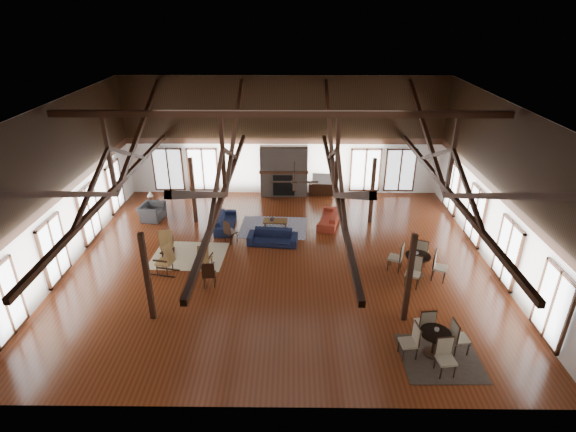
{
  "coord_description": "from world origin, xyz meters",
  "views": [
    {
      "loc": [
        0.43,
        -15.04,
        9.15
      ],
      "look_at": [
        0.27,
        1.0,
        1.48
      ],
      "focal_mm": 28.0,
      "sensor_mm": 36.0,
      "label": 1
    }
  ],
  "objects_px": {
    "sofa_navy_left": "(225,221)",
    "coffee_table": "(275,222)",
    "armchair": "(152,212)",
    "tv_console": "(321,189)",
    "cafe_table_near": "(435,339)",
    "cafe_table_far": "(417,261)",
    "sofa_orange": "(329,218)",
    "sofa_navy_front": "(273,237)"
  },
  "relations": [
    {
      "from": "sofa_navy_left",
      "to": "coffee_table",
      "type": "xyz_separation_m",
      "value": [
        2.24,
        -0.09,
        0.05
      ]
    },
    {
      "from": "sofa_orange",
      "to": "coffee_table",
      "type": "xyz_separation_m",
      "value": [
        -2.42,
        -0.5,
        0.05
      ]
    },
    {
      "from": "coffee_table",
      "to": "cafe_table_near",
      "type": "relative_size",
      "value": 0.54
    },
    {
      "from": "coffee_table",
      "to": "sofa_orange",
      "type": "bearing_deg",
      "value": 15.46
    },
    {
      "from": "sofa_navy_front",
      "to": "sofa_navy_left",
      "type": "distance_m",
      "value": 2.63
    },
    {
      "from": "sofa_navy_front",
      "to": "cafe_table_far",
      "type": "relative_size",
      "value": 0.96
    },
    {
      "from": "sofa_navy_front",
      "to": "sofa_orange",
      "type": "height_order",
      "value": "same"
    },
    {
      "from": "coffee_table",
      "to": "cafe_table_far",
      "type": "distance_m",
      "value": 6.48
    },
    {
      "from": "sofa_orange",
      "to": "tv_console",
      "type": "distance_m",
      "value": 3.48
    },
    {
      "from": "sofa_orange",
      "to": "armchair",
      "type": "height_order",
      "value": "armchair"
    },
    {
      "from": "sofa_navy_front",
      "to": "cafe_table_near",
      "type": "height_order",
      "value": "cafe_table_near"
    },
    {
      "from": "tv_console",
      "to": "sofa_orange",
      "type": "bearing_deg",
      "value": -87.16
    },
    {
      "from": "sofa_navy_left",
      "to": "tv_console",
      "type": "xyz_separation_m",
      "value": [
        4.49,
        3.88,
        0.01
      ]
    },
    {
      "from": "sofa_navy_left",
      "to": "sofa_orange",
      "type": "bearing_deg",
      "value": -85.79
    },
    {
      "from": "cafe_table_far",
      "to": "tv_console",
      "type": "distance_m",
      "value": 8.23
    },
    {
      "from": "sofa_orange",
      "to": "cafe_table_near",
      "type": "height_order",
      "value": "cafe_table_near"
    },
    {
      "from": "tv_console",
      "to": "cafe_table_near",
      "type": "bearing_deg",
      "value": -77.82
    },
    {
      "from": "cafe_table_far",
      "to": "tv_console",
      "type": "bearing_deg",
      "value": 112.1
    },
    {
      "from": "coffee_table",
      "to": "sofa_navy_front",
      "type": "bearing_deg",
      "value": -88.69
    },
    {
      "from": "sofa_navy_left",
      "to": "cafe_table_far",
      "type": "xyz_separation_m",
      "value": [
        7.59,
        -3.74,
        0.26
      ]
    },
    {
      "from": "cafe_table_far",
      "to": "coffee_table",
      "type": "bearing_deg",
      "value": 145.67
    },
    {
      "from": "sofa_navy_front",
      "to": "coffee_table",
      "type": "distance_m",
      "value": 1.39
    },
    {
      "from": "cafe_table_near",
      "to": "sofa_navy_left",
      "type": "bearing_deg",
      "value": 131.62
    },
    {
      "from": "armchair",
      "to": "cafe_table_far",
      "type": "distance_m",
      "value": 12.0
    },
    {
      "from": "sofa_navy_left",
      "to": "cafe_table_far",
      "type": "bearing_deg",
      "value": -117.01
    },
    {
      "from": "sofa_orange",
      "to": "sofa_navy_left",
      "type": "bearing_deg",
      "value": -71.68
    },
    {
      "from": "sofa_navy_front",
      "to": "sofa_orange",
      "type": "relative_size",
      "value": 1.0
    },
    {
      "from": "armchair",
      "to": "tv_console",
      "type": "xyz_separation_m",
      "value": [
        8.0,
        3.05,
        -0.05
      ]
    },
    {
      "from": "sofa_navy_front",
      "to": "tv_console",
      "type": "height_order",
      "value": "tv_console"
    },
    {
      "from": "armchair",
      "to": "tv_console",
      "type": "relative_size",
      "value": 0.9
    },
    {
      "from": "sofa_orange",
      "to": "coffee_table",
      "type": "distance_m",
      "value": 2.48
    },
    {
      "from": "sofa_navy_front",
      "to": "tv_console",
      "type": "bearing_deg",
      "value": 72.36
    },
    {
      "from": "coffee_table",
      "to": "cafe_table_near",
      "type": "bearing_deg",
      "value": -54.57
    },
    {
      "from": "sofa_orange",
      "to": "tv_console",
      "type": "bearing_deg",
      "value": -163.79
    },
    {
      "from": "sofa_navy_front",
      "to": "cafe_table_far",
      "type": "height_order",
      "value": "cafe_table_far"
    },
    {
      "from": "sofa_navy_left",
      "to": "tv_console",
      "type": "distance_m",
      "value": 5.93
    },
    {
      "from": "armchair",
      "to": "cafe_table_far",
      "type": "bearing_deg",
      "value": -102.98
    },
    {
      "from": "sofa_orange",
      "to": "cafe_table_far",
      "type": "xyz_separation_m",
      "value": [
        2.92,
        -4.15,
        0.26
      ]
    },
    {
      "from": "cafe_table_far",
      "to": "sofa_navy_front",
      "type": "bearing_deg",
      "value": 157.29
    },
    {
      "from": "cafe_table_near",
      "to": "cafe_table_far",
      "type": "bearing_deg",
      "value": 82.52
    },
    {
      "from": "sofa_orange",
      "to": "cafe_table_far",
      "type": "bearing_deg",
      "value": 48.54
    },
    {
      "from": "sofa_orange",
      "to": "armchair",
      "type": "xyz_separation_m",
      "value": [
        -8.17,
        0.43,
        0.06
      ]
    }
  ]
}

